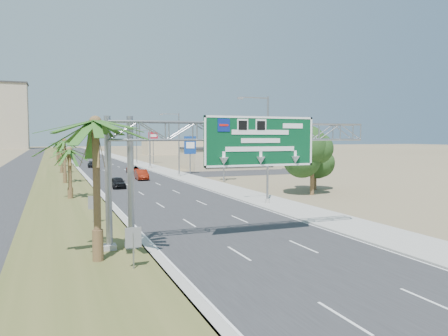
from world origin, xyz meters
name	(u,v)px	position (x,y,z in m)	size (l,w,h in m)	color
ground	(353,292)	(0.00, 0.00, 0.00)	(600.00, 600.00, 0.00)	#8C7A59
road	(95,160)	(0.00, 110.00, 0.01)	(12.00, 300.00, 0.02)	#28282B
sidewalk_right	(126,159)	(8.50, 110.00, 0.05)	(4.00, 300.00, 0.10)	#9E9B93
median_grass	(56,161)	(-10.00, 110.00, 0.06)	(7.00, 300.00, 0.12)	#4A5123
opposing_road	(27,161)	(-17.00, 110.00, 0.01)	(8.00, 300.00, 0.02)	#28282B
sign_gantry	(234,140)	(-1.06, 9.93, 6.06)	(16.75, 1.24, 7.50)	gray
palm_near	(95,123)	(-9.20, 8.00, 6.93)	(5.70, 5.70, 8.35)	brown
palm_row_b	(69,151)	(-9.50, 32.00, 4.90)	(3.99, 3.99, 5.95)	brown
palm_row_c	(64,142)	(-9.50, 48.00, 5.66)	(3.99, 3.99, 6.75)	brown
palm_row_d	(61,148)	(-9.50, 66.00, 4.42)	(3.99, 3.99, 5.45)	brown
palm_row_e	(59,143)	(-9.50, 85.00, 5.09)	(3.99, 3.99, 6.15)	brown
palm_row_f	(57,143)	(-9.50, 110.00, 4.71)	(3.99, 3.99, 5.75)	brown
streetlight_near	(266,154)	(7.30, 22.00, 4.69)	(3.27, 0.44, 10.00)	gray
streetlight_mid	(178,147)	(7.30, 52.00, 4.69)	(3.27, 0.44, 10.00)	gray
streetlight_far	(136,144)	(7.30, 88.00, 4.69)	(3.27, 0.44, 10.00)	gray
signal_mast	(140,144)	(5.17, 71.97, 4.85)	(10.28, 0.71, 8.00)	gray
store_building	(230,159)	(22.00, 66.00, 2.00)	(18.00, 10.00, 4.00)	tan
oak_near	(312,153)	(15.00, 26.00, 4.53)	(4.50, 4.50, 6.80)	brown
oak_far	(315,158)	(18.00, 30.00, 3.82)	(3.50, 3.50, 5.60)	brown
median_signback_a	(133,241)	(-7.80, 6.00, 1.45)	(0.75, 0.08, 2.08)	gray
median_signback_b	(94,205)	(-8.50, 18.00, 1.45)	(0.75, 0.08, 2.08)	gray
tower_distant	(8,116)	(-32.00, 250.00, 17.50)	(20.00, 16.00, 35.00)	tan
building_distant_right	(172,148)	(30.00, 140.00, 2.50)	(20.00, 12.00, 5.00)	tan
car_left_lane	(118,183)	(-3.63, 40.26, 0.68)	(1.61, 4.01, 1.37)	black
car_mid_lane	(142,175)	(1.10, 49.59, 0.75)	(1.58, 4.54, 1.50)	maroon
car_right_lane	(133,170)	(2.00, 61.53, 0.64)	(2.11, 4.58, 1.27)	gray
car_far	(92,164)	(-3.29, 79.25, 0.63)	(1.78, 4.37, 1.27)	black
pole_sign_red_near	(224,133)	(11.23, 42.36, 6.90)	(2.42, 0.65, 8.79)	gray
pole_sign_blue	(190,146)	(10.76, 56.65, 4.71)	(2.02, 0.65, 6.61)	gray
pole_sign_red_far	(153,138)	(11.67, 89.11, 6.06)	(2.22, 0.54, 7.71)	gray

